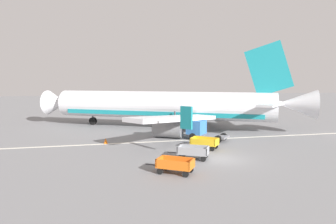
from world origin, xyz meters
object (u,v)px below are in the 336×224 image
service_truck_beside_carts (200,130)px  baggage_cart_third_in_row (204,143)px  traffic_cone_near_plane (106,141)px  airplane (168,106)px  baggage_cart_nearest (175,165)px  baggage_cart_second_in_row (193,152)px

service_truck_beside_carts → baggage_cart_third_in_row: bearing=-104.3°
traffic_cone_near_plane → airplane: bearing=44.4°
baggage_cart_nearest → baggage_cart_second_in_row: size_ratio=0.97×
baggage_cart_nearest → traffic_cone_near_plane: (-4.54, 11.20, -0.31)m
baggage_cart_nearest → service_truck_beside_carts: (5.73, 11.16, 0.50)m
baggage_cart_third_in_row → traffic_cone_near_plane: 10.18m
airplane → traffic_cone_near_plane: (-8.60, -8.41, -2.76)m
airplane → baggage_cart_second_in_row: size_ratio=10.00×
airplane → traffic_cone_near_plane: airplane is taller
baggage_cart_nearest → traffic_cone_near_plane: 12.09m
baggage_cart_nearest → baggage_cart_second_in_row: (2.41, 3.42, 0.00)m
baggage_cart_nearest → traffic_cone_near_plane: baggage_cart_nearest is taller
baggage_cart_nearest → baggage_cart_second_in_row: same height
baggage_cart_nearest → traffic_cone_near_plane: bearing=112.1°
service_truck_beside_carts → traffic_cone_near_plane: size_ratio=7.75×
baggage_cart_second_in_row → baggage_cart_third_in_row: same height
airplane → baggage_cart_second_in_row: bearing=-95.8°
service_truck_beside_carts → airplane: bearing=101.2°
traffic_cone_near_plane → service_truck_beside_carts: bearing=-0.2°
airplane → baggage_cart_nearest: (-4.06, -19.60, -2.45)m
service_truck_beside_carts → traffic_cone_near_plane: (-10.27, 0.04, -0.81)m
baggage_cart_third_in_row → traffic_cone_near_plane: bearing=153.8°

